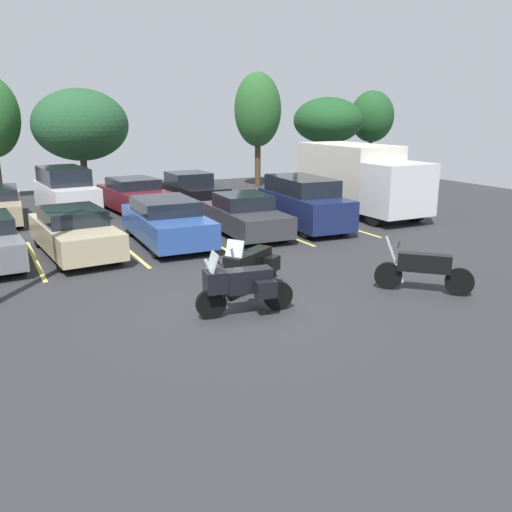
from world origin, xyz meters
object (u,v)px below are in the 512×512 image
object	(u,v)px
box_truck	(359,178)
motorcycle_third	(423,269)
car_far_maroon	(135,196)
motorcycle_touring	(241,285)
car_champagne	(74,232)
car_navy	(304,203)
car_charcoal	(245,216)
car_blue	(166,221)
car_far_black	(192,190)
car_far_white	(66,192)
motorcycle_second	(251,264)

from	to	relation	value
box_truck	motorcycle_third	bearing A→B (deg)	-119.36
car_far_maroon	motorcycle_touring	bearing A→B (deg)	-95.55
motorcycle_third	car_champagne	bearing A→B (deg)	132.02
motorcycle_touring	car_navy	size ratio (longest dim) A/B	0.46
car_far_maroon	box_truck	size ratio (longest dim) A/B	0.74
motorcycle_third	car_charcoal	bearing A→B (deg)	97.33
motorcycle_third	box_truck	size ratio (longest dim) A/B	0.27
car_champagne	box_truck	size ratio (longest dim) A/B	0.76
car_navy	car_blue	bearing A→B (deg)	179.95
motorcycle_touring	car_charcoal	xyz separation A→B (m)	(3.54, 6.99, 0.01)
car_champagne	car_far_maroon	size ratio (longest dim) A/B	1.02
motorcycle_touring	car_far_black	xyz separation A→B (m)	(4.03, 13.51, 0.07)
car_far_maroon	car_blue	bearing A→B (deg)	-95.67
car_charcoal	car_far_white	size ratio (longest dim) A/B	0.98
car_blue	car_charcoal	bearing A→B (deg)	-0.22
motorcycle_third	car_far_maroon	distance (m)	14.20
car_blue	car_far_maroon	xyz separation A→B (m)	(0.61, 6.15, -0.03)
box_truck	car_champagne	bearing A→B (deg)	-172.87
motorcycle_touring	car_blue	xyz separation A→B (m)	(0.67, 7.00, 0.07)
car_navy	car_far_white	distance (m)	10.06
car_navy	car_far_black	world-z (taller)	car_navy
motorcycle_touring	motorcycle_third	size ratio (longest dim) A/B	1.25
car_far_black	motorcycle_second	bearing A→B (deg)	-104.38
car_champagne	box_truck	distance (m)	12.01
motorcycle_second	car_far_maroon	world-z (taller)	car_far_maroon
car_charcoal	box_truck	xyz separation A→B (m)	(6.07, 1.38, 0.85)
motorcycle_touring	car_navy	world-z (taller)	car_navy
car_charcoal	car_far_black	bearing A→B (deg)	85.72
motorcycle_touring	car_charcoal	world-z (taller)	car_charcoal
car_charcoal	car_far_maroon	world-z (taller)	car_far_maroon
motorcycle_third	motorcycle_second	bearing A→B (deg)	150.78
car_far_white	car_far_black	xyz separation A→B (m)	(5.50, -0.24, -0.25)
car_champagne	car_far_maroon	xyz separation A→B (m)	(3.56, 6.27, 0.01)
motorcycle_second	car_far_white	world-z (taller)	car_far_white
motorcycle_third	car_charcoal	xyz separation A→B (m)	(-0.99, 7.66, 0.10)
motorcycle_third	car_charcoal	size ratio (longest dim) A/B	0.38
car_blue	box_truck	distance (m)	9.08
car_far_white	car_far_maroon	distance (m)	2.82
car_far_maroon	motorcycle_second	bearing A→B (deg)	-91.79
car_charcoal	box_truck	world-z (taller)	box_truck
car_far_white	motorcycle_touring	bearing A→B (deg)	-83.89
car_far_maroon	car_charcoal	bearing A→B (deg)	-69.86
motorcycle_third	car_far_white	distance (m)	15.61
car_charcoal	car_far_white	bearing A→B (deg)	126.59
car_far_black	car_far_white	bearing A→B (deg)	177.54
motorcycle_third	car_far_black	world-z (taller)	car_far_black
car_charcoal	car_far_maroon	size ratio (longest dim) A/B	0.94
motorcycle_second	car_champagne	xyz separation A→B (m)	(-3.19, 5.53, 0.05)
car_charcoal	car_far_black	size ratio (longest dim) A/B	0.99
car_far_white	car_charcoal	bearing A→B (deg)	-53.41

